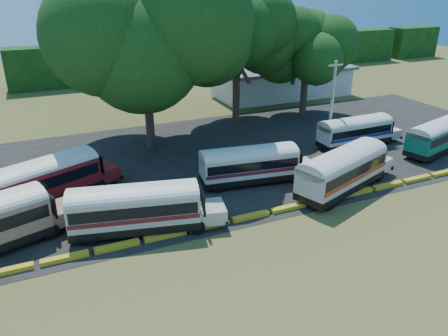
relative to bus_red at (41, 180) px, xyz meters
name	(u,v)px	position (x,y,z in m)	size (l,w,h in m)	color
ground	(277,221)	(14.17, -8.71, -1.97)	(160.00, 160.00, 0.00)	#3C4A18
asphalt_strip	(220,157)	(15.17, 3.29, -1.96)	(64.00, 24.00, 0.02)	black
curb	(270,212)	(14.17, -7.71, -1.82)	(53.70, 0.45, 0.30)	gold
terminal_building	(281,81)	(32.17, 21.29, 0.07)	(19.00, 9.00, 4.00)	silver
treeline_backdrop	(124,62)	(14.17, 39.29, 1.03)	(130.00, 4.00, 6.00)	black
bus_red	(41,180)	(0.00, 0.00, 0.00)	(10.58, 6.53, 3.43)	black
bus_cream_west	(138,206)	(5.40, -6.32, -0.14)	(10.13, 4.48, 3.23)	black
bus_cream_east	(251,163)	(15.27, -2.67, -0.25)	(9.49, 3.53, 3.05)	black
bus_white_red	(344,168)	(20.94, -6.78, -0.06)	(10.48, 5.82, 3.37)	black
bus_white_blue	(356,130)	(28.27, 0.69, -0.31)	(8.92, 2.33, 2.92)	black
bus_teal	(439,134)	(34.27, -3.68, -0.21)	(9.61, 4.66, 3.07)	black
tree_west	(143,26)	(10.10, 8.35, 9.26)	(14.31, 14.31, 16.49)	#37261B
tree_center	(237,28)	(21.22, 12.83, 8.25)	(10.43, 10.43, 14.09)	#37261B
tree_east	(308,41)	(29.53, 11.78, 6.61)	(9.30, 9.30, 12.03)	#37261B
utility_pole	(332,103)	(26.41, 2.39, 2.18)	(1.60, 0.30, 8.06)	gray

